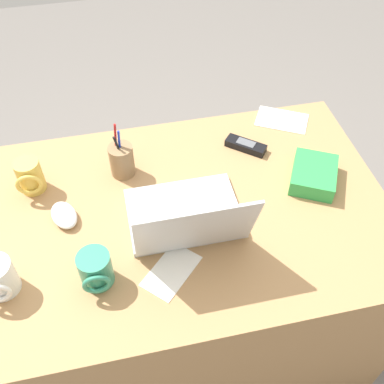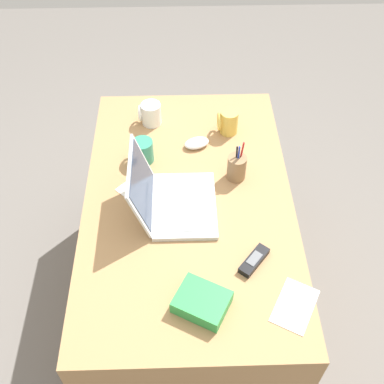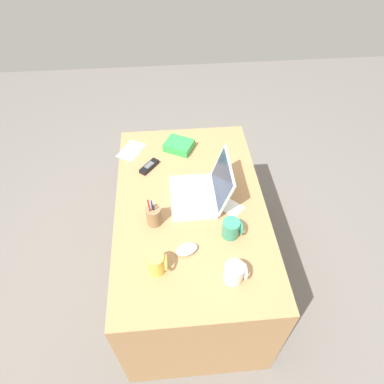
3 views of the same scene
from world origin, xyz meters
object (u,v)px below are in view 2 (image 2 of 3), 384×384
laptop (171,199)px  coffee_mug_tall (150,114)px  snack_bag (202,302)px  coffee_mug_spare (142,151)px  coffee_mug_white (228,122)px  computer_mouse (197,143)px  cordless_phone (254,260)px  pen_holder (237,167)px

laptop → coffee_mug_tall: bearing=10.3°
laptop → coffee_mug_tall: 0.50m
coffee_mug_tall → snack_bag: 0.92m
coffee_mug_tall → coffee_mug_spare: (-0.24, 0.03, -0.00)m
coffee_mug_white → coffee_mug_spare: size_ratio=1.09×
laptop → coffee_mug_tall: size_ratio=3.19×
laptop → computer_mouse: (0.33, -0.11, -0.03)m
laptop → computer_mouse: bearing=-17.8°
computer_mouse → coffee_mug_white: (0.09, -0.14, 0.04)m
laptop → coffee_mug_tall: (0.49, 0.09, 0.00)m
computer_mouse → snack_bag: (-0.75, 0.01, 0.01)m
coffee_mug_white → snack_bag: bearing=170.0°
cordless_phone → computer_mouse: bearing=16.5°
cordless_phone → pen_holder: pen_holder is taller
coffee_mug_tall → coffee_mug_spare: coffee_mug_tall is taller
coffee_mug_tall → cordless_phone: coffee_mug_tall is taller
cordless_phone → snack_bag: 0.24m
computer_mouse → coffee_mug_white: 0.17m
laptop → coffee_mug_spare: 0.28m
coffee_mug_tall → pen_holder: bearing=-134.7°
coffee_mug_white → pen_holder: size_ratio=0.60×
coffee_mug_spare → coffee_mug_tall: bearing=-6.5°
coffee_mug_white → coffee_mug_tall: coffee_mug_white is taller
laptop → snack_bag: bearing=-166.7°
coffee_mug_spare → snack_bag: 0.70m
computer_mouse → coffee_mug_tall: (0.16, 0.20, 0.03)m
laptop → computer_mouse: laptop is taller
laptop → snack_bag: 0.42m
laptop → pen_holder: laptop is taller
computer_mouse → pen_holder: pen_holder is taller
laptop → cordless_phone: bearing=-132.1°
snack_bag → laptop: bearing=13.3°
computer_mouse → snack_bag: bearing=159.6°
cordless_phone → coffee_mug_spare: bearing=37.8°
computer_mouse → coffee_mug_white: bearing=-77.2°
coffee_mug_white → coffee_mug_tall: bearing=78.0°
pen_holder → laptop: bearing=120.3°
coffee_mug_tall → cordless_phone: size_ratio=0.76×
coffee_mug_white → laptop: bearing=149.9°
computer_mouse → pen_holder: (-0.18, -0.15, 0.04)m
coffee_mug_spare → cordless_phone: bearing=-142.2°
cordless_phone → pen_holder: size_ratio=0.73×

